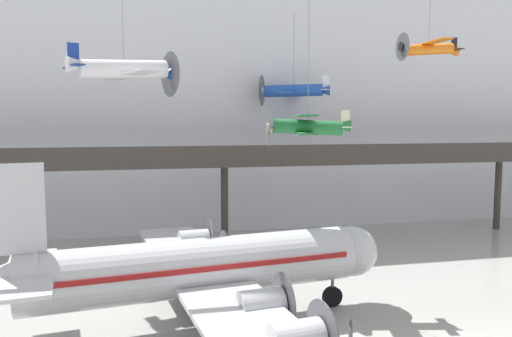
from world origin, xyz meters
name	(u,v)px	position (x,y,z in m)	size (l,w,h in m)	color
hangar_back_wall	(214,96)	(0.00, 30.41, 14.47)	(140.00, 3.00, 28.95)	silver
mezzanine_walkway	(226,162)	(0.00, 22.62, 8.00)	(110.00, 3.20, 9.65)	#38332D
airliner_silver_main	(195,268)	(-4.73, 4.70, 3.47)	(24.45, 28.05, 9.80)	#B7BABF
suspended_plane_white_twin	(124,70)	(-8.76, 14.65, 15.61)	(8.28, 9.65, 9.11)	silver
suspended_plane_blue_trainer	(294,91)	(7.58, 25.96, 14.92)	(7.60, 8.70, 9.39)	#1E4CAD
suspended_plane_green_biplane	(307,126)	(3.14, 8.18, 11.54)	(5.72, 6.90, 12.47)	#1E6B33
suspended_plane_orange_highwing	(429,49)	(15.98, 14.96, 17.89)	(5.29, 6.48, 6.06)	orange
info_sign_pedestal	(350,332)	(3.34, 1.04, 0.46)	(0.24, 0.77, 1.24)	#4C4C51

